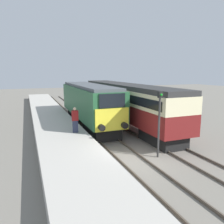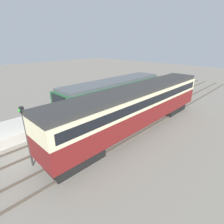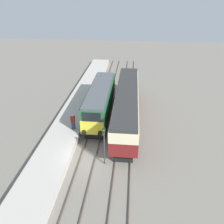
# 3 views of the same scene
# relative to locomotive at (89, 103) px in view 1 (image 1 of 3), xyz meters

# --- Properties ---
(ground_plane) EXTENTS (120.00, 120.00, 0.00)m
(ground_plane) POSITION_rel_locomotive_xyz_m (0.00, -9.06, -2.14)
(ground_plane) COLOR slate
(platform_left) EXTENTS (3.50, 50.00, 0.80)m
(platform_left) POSITION_rel_locomotive_xyz_m (-3.30, -1.06, -1.74)
(platform_left) COLOR #B7B2A8
(platform_left) RESTS_ON ground_plane
(rails_near_track) EXTENTS (1.51, 60.00, 0.14)m
(rails_near_track) POSITION_rel_locomotive_xyz_m (0.00, -4.06, -2.07)
(rails_near_track) COLOR #4C4238
(rails_near_track) RESTS_ON ground_plane
(rails_far_track) EXTENTS (1.50, 60.00, 0.14)m
(rails_far_track) POSITION_rel_locomotive_xyz_m (3.40, -4.06, -2.07)
(rails_far_track) COLOR #4C4238
(rails_far_track) RESTS_ON ground_plane
(locomotive) EXTENTS (2.70, 12.49, 3.89)m
(locomotive) POSITION_rel_locomotive_xyz_m (0.00, 0.00, 0.00)
(locomotive) COLOR black
(locomotive) RESTS_ON ground_plane
(passenger_carriage) EXTENTS (2.75, 17.30, 3.92)m
(passenger_carriage) POSITION_rel_locomotive_xyz_m (3.40, -0.67, 0.23)
(passenger_carriage) COLOR black
(passenger_carriage) RESTS_ON ground_plane
(person_on_platform) EXTENTS (0.44, 0.26, 1.82)m
(person_on_platform) POSITION_rel_locomotive_xyz_m (-2.34, -4.81, -0.43)
(person_on_platform) COLOR #2D334C
(person_on_platform) RESTS_ON platform_left
(signal_post) EXTENTS (0.24, 0.28, 3.96)m
(signal_post) POSITION_rel_locomotive_xyz_m (1.70, -9.21, 0.21)
(signal_post) COLOR #333333
(signal_post) RESTS_ON ground_plane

